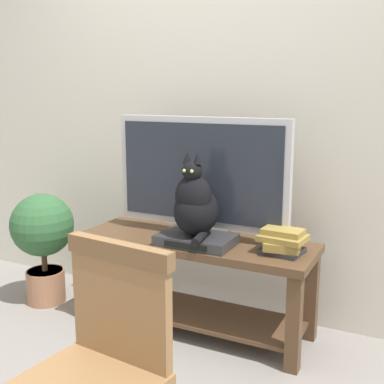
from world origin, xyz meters
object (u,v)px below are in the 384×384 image
at_px(media_box, 196,240).
at_px(tv_stand, 196,269).
at_px(book_stack, 283,242).
at_px(tv, 201,175).
at_px(cat, 195,205).
at_px(potted_plant, 43,236).
at_px(wooden_chair, 99,363).

bearing_deg(media_box, tv_stand, 116.63).
bearing_deg(book_stack, tv, 170.17).
bearing_deg(media_box, cat, -85.55).
height_order(cat, potted_plant, cat).
distance_m(media_box, cat, 0.20).
bearing_deg(wooden_chair, tv_stand, 102.66).
bearing_deg(media_box, wooden_chair, -78.46).
height_order(media_box, cat, cat).
bearing_deg(tv_stand, media_box, -63.37).
xyz_separation_m(cat, book_stack, (0.47, 0.08, -0.16)).
xyz_separation_m(tv, wooden_chair, (0.29, -1.36, -0.37)).
relative_size(cat, potted_plant, 0.63).
height_order(tv, cat, tv).
bearing_deg(media_box, tv, 106.27).
distance_m(tv_stand, book_stack, 0.57).
bearing_deg(potted_plant, cat, -0.25).
relative_size(media_box, wooden_chair, 0.45).
relative_size(tv_stand, media_box, 3.28).
xyz_separation_m(media_box, cat, (0.00, -0.01, 0.20)).
distance_m(tv_stand, wooden_chair, 1.33).
bearing_deg(potted_plant, wooden_chair, -41.42).
height_order(book_stack, potted_plant, potted_plant).
distance_m(tv, wooden_chair, 1.43).
relative_size(tv_stand, potted_plant, 1.85).
bearing_deg(potted_plant, book_stack, 2.64).
bearing_deg(tv_stand, book_stack, -2.81).
bearing_deg(wooden_chair, media_box, 101.54).
xyz_separation_m(tv, book_stack, (0.51, -0.09, -0.30)).
distance_m(wooden_chair, book_stack, 1.29).
distance_m(cat, book_stack, 0.50).
bearing_deg(cat, wooden_chair, -78.38).
relative_size(tv_stand, book_stack, 5.45).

